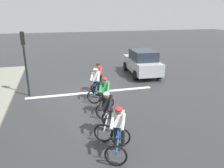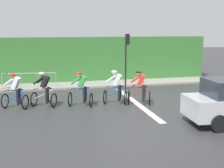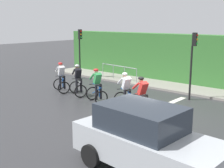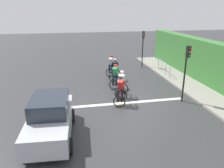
% 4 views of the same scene
% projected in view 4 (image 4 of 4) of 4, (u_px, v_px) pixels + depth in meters
% --- Properties ---
extents(ground_plane, '(80.00, 80.00, 0.00)m').
position_uv_depth(ground_plane, '(126.00, 102.00, 13.01)').
color(ground_plane, '#333335').
extents(sidewalk_kerb, '(2.80, 18.42, 0.12)m').
position_uv_depth(sidewalk_kerb, '(193.00, 85.00, 15.86)').
color(sidewalk_kerb, gray).
rests_on(sidewalk_kerb, ground).
extents(stone_wall_low, '(0.44, 18.42, 0.55)m').
position_uv_depth(stone_wall_low, '(205.00, 81.00, 15.95)').
color(stone_wall_low, tan).
rests_on(stone_wall_low, ground).
extents(hedge_wall, '(1.10, 18.42, 3.09)m').
position_uv_depth(hedge_wall, '(211.00, 64.00, 15.59)').
color(hedge_wall, '#387533').
rests_on(hedge_wall, ground).
extents(road_marking_stop_line, '(7.00, 0.30, 0.01)m').
position_uv_depth(road_marking_stop_line, '(127.00, 103.00, 12.95)').
color(road_marking_stop_line, silver).
rests_on(road_marking_stop_line, ground).
extents(cyclist_lead, '(1.07, 1.26, 1.66)m').
position_uv_depth(cyclist_lead, '(111.00, 66.00, 18.05)').
color(cyclist_lead, black).
rests_on(cyclist_lead, ground).
extents(cyclist_second, '(1.10, 1.27, 1.66)m').
position_uv_depth(cyclist_second, '(115.00, 70.00, 16.85)').
color(cyclist_second, black).
rests_on(cyclist_second, ground).
extents(cyclist_mid, '(1.03, 1.25, 1.66)m').
position_uv_depth(cyclist_mid, '(115.00, 77.00, 15.22)').
color(cyclist_mid, black).
rests_on(cyclist_mid, ground).
extents(cyclist_fourth, '(1.07, 1.26, 1.66)m').
position_uv_depth(cyclist_fourth, '(122.00, 84.00, 13.65)').
color(cyclist_fourth, black).
rests_on(cyclist_fourth, ground).
extents(cyclist_trailing, '(1.03, 1.25, 1.66)m').
position_uv_depth(cyclist_trailing, '(120.00, 91.00, 12.55)').
color(cyclist_trailing, black).
rests_on(cyclist_trailing, ground).
extents(car_silver, '(2.09, 4.20, 1.76)m').
position_uv_depth(car_silver, '(50.00, 118.00, 9.32)').
color(car_silver, '#B7BCC1').
rests_on(car_silver, ground).
extents(traffic_light_near_crossing, '(0.23, 0.31, 3.34)m').
position_uv_depth(traffic_light_near_crossing, '(186.00, 65.00, 12.40)').
color(traffic_light_near_crossing, black).
rests_on(traffic_light_near_crossing, ground).
extents(traffic_light_far_junction, '(0.23, 0.31, 3.34)m').
position_uv_depth(traffic_light_far_junction, '(143.00, 44.00, 20.08)').
color(traffic_light_far_junction, black).
rests_on(traffic_light_far_junction, ground).
extents(pedestrian_railing_kerbside, '(0.43, 3.20, 1.03)m').
position_uv_depth(pedestrian_railing_kerbside, '(164.00, 65.00, 18.42)').
color(pedestrian_railing_kerbside, '#999EA3').
rests_on(pedestrian_railing_kerbside, ground).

